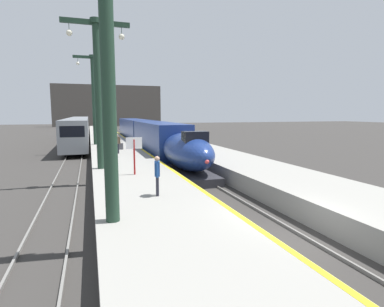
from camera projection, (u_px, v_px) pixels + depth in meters
The scene contains 19 objects.
ground_plane at pixel (288, 242), 10.91m from camera, with size 260.00×260.00×0.00m, color #33302D.
platform_left at pixel (115, 151), 32.88m from camera, with size 4.80×110.00×1.05m, color gray.
platform_right at pixel (187, 148), 35.40m from camera, with size 4.80×110.00×1.05m, color gray.
platform_left_safety_stripe at pixel (136, 145), 33.52m from camera, with size 0.20×107.80×0.01m, color yellow.
rail_main_left at pixel (142, 151), 36.56m from camera, with size 0.08×110.00×0.12m, color slate.
rail_main_right at pixel (154, 151), 37.03m from camera, with size 0.08×110.00×0.12m, color slate.
rail_secondary_left at pixel (68, 154), 34.03m from camera, with size 0.08×110.00×0.12m, color slate.
rail_secondary_right at pixel (83, 153), 34.50m from camera, with size 0.08×110.00×0.12m, color slate.
highspeed_train_main at pixel (148, 136), 36.16m from camera, with size 2.92×39.21×3.60m.
regional_train_adjacent at pixel (78, 129), 46.96m from camera, with size 2.85×36.60×3.80m.
station_column_near at pixel (108, 22), 9.28m from camera, with size 4.00×0.68×10.20m.
station_column_mid at pixel (98, 80), 18.85m from camera, with size 4.00×0.68×9.07m.
station_column_far at pixel (94, 92), 33.85m from camera, with size 4.00×0.68×9.69m.
passenger_near_edge at pixel (114, 140), 29.17m from camera, with size 0.30×0.56×1.69m.
passenger_mid_platform at pixel (117, 142), 26.67m from camera, with size 0.56×0.29×1.69m.
passenger_far_waiting at pixel (157, 173), 13.02m from camera, with size 0.29×0.56×1.69m.
rolling_suitcase at pixel (121, 146), 29.73m from camera, with size 0.40×0.22×0.98m.
departure_info_board at pixel (134, 148), 17.44m from camera, with size 0.90×0.10×2.12m.
terminus_back_wall at pixel (108, 106), 106.02m from camera, with size 36.00×2.00×14.00m, color #4C4742.
Camera 1 is at (-6.51, -8.82, 4.53)m, focal length 28.98 mm.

